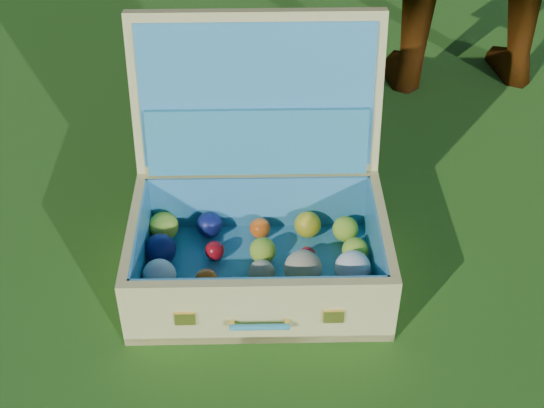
{
  "coord_description": "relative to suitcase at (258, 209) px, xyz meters",
  "views": [
    {
      "loc": [
        0.63,
        -1.07,
        1.17
      ],
      "look_at": [
        0.14,
        0.08,
        0.16
      ],
      "focal_mm": 50.0,
      "sensor_mm": 36.0,
      "label": 1
    }
  ],
  "objects": [
    {
      "name": "ground",
      "position": [
        -0.11,
        -0.07,
        -0.14
      ],
      "size": [
        60.0,
        60.0,
        0.0
      ],
      "primitive_type": "plane",
      "color": "#215114",
      "rests_on": "ground"
    },
    {
      "name": "suitcase",
      "position": [
        0.0,
        0.0,
        0.0
      ],
      "size": [
        0.68,
        0.63,
        0.51
      ],
      "rotation": [
        0.0,
        0.0,
        0.42
      ],
      "color": "#CEC26F",
      "rests_on": "ground"
    }
  ]
}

